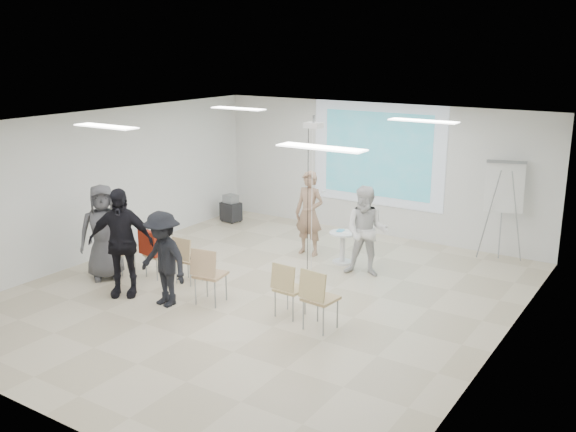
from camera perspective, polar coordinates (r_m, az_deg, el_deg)
The scene contains 30 objects.
floor at distance 11.35m, azimuth -2.22°, elevation -7.24°, with size 8.00×9.00×0.10m, color beige.
ceiling at distance 10.57m, azimuth -2.39°, elevation 8.51°, with size 8.00×9.00×0.10m, color white.
wall_back at distance 14.71m, azimuth 8.00°, elevation 4.13°, with size 8.00×0.10×3.00m, color silver.
wall_left at distance 13.55m, azimuth -16.45°, elevation 2.71°, with size 0.10×9.00×3.00m, color silver.
wall_right at distance 9.22m, azimuth 18.76°, elevation -3.15°, with size 0.10×9.00×3.00m, color silver.
projection_halo at distance 14.59m, azimuth 7.94°, elevation 5.44°, with size 3.20×0.01×2.30m, color silver.
projection_image at distance 14.58m, azimuth 7.91°, elevation 5.43°, with size 2.60×0.01×1.90m, color teal.
pedestal_table at distance 12.83m, azimuth 4.86°, elevation -2.63°, with size 0.60×0.60×0.66m.
player_left at distance 13.17m, azimuth 1.90°, elevation 0.73°, with size 0.73×0.49×1.99m, color #A37D63.
player_right at distance 12.06m, azimuth 7.00°, elevation -0.94°, with size 0.92×0.73×1.91m, color white.
controller_left at distance 13.22m, azimuth 3.14°, elevation 2.18°, with size 0.04×0.12×0.04m, color white.
controller_right at distance 12.27m, azimuth 6.81°, elevation 0.95°, with size 0.04×0.13×0.04m, color white.
chair_far_left at distance 12.59m, azimuth -14.83°, elevation -2.77°, with size 0.41×0.44×0.86m.
chair_left_mid at distance 12.21m, azimuth -11.79°, elevation -3.10°, with size 0.46×0.49×0.87m.
chair_left_inner at distance 11.80m, azimuth -9.07°, elevation -3.54°, with size 0.43×0.46×0.89m.
chair_center at distance 10.80m, azimuth -7.15°, elevation -4.89°, with size 0.54×0.57×1.00m.
chair_right_inner at distance 10.24m, azimuth -0.06°, elevation -6.19°, with size 0.44×0.48×0.92m.
chair_right_far at distance 9.77m, azimuth 2.63°, elevation -7.00°, with size 0.51×0.54×0.99m.
red_jacket at distance 12.04m, azimuth -12.29°, elevation -2.36°, with size 0.49×0.11×0.46m, color #9C2613.
laptop at distance 11.89m, azimuth -8.76°, elevation -3.64°, with size 0.33×0.24×0.03m, color black.
audience_left at distance 11.35m, azimuth -14.69°, elevation -1.60°, with size 1.27×0.76×2.19m, color black.
audience_mid at distance 10.79m, azimuth -11.07°, elevation -3.23°, with size 1.19×0.65×1.84m, color black.
audience_outer at distance 12.28m, azimuth -16.11°, elevation -0.91°, with size 0.98×0.64×2.00m, color #525256.
flipchart_easel at distance 13.40m, azimuth 18.69°, elevation 2.42°, with size 0.85×0.67×2.04m.
av_cart at distance 15.86m, azimuth -5.10°, elevation 0.61°, with size 0.50×0.42×0.67m.
ceiling_projector at distance 11.80m, azimuth 2.25°, elevation 7.43°, with size 0.30×0.25×3.00m.
fluor_panel_nw at distance 13.36m, azimuth -4.46°, elevation 9.50°, with size 1.20×0.30×0.02m, color white.
fluor_panel_ne at distance 11.40m, azimuth 11.93°, elevation 8.27°, with size 1.20×0.30×0.02m, color white.
fluor_panel_sw at distance 10.81m, azimuth -15.87°, elevation 7.67°, with size 1.20×0.30×0.02m, color white.
fluor_panel_se at distance 8.26m, azimuth 2.96°, elevation 6.09°, with size 1.20×0.30×0.02m, color white.
Camera 1 is at (6.08, -8.56, 4.26)m, focal length 40.00 mm.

